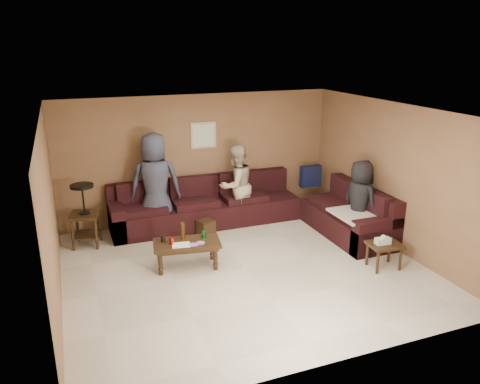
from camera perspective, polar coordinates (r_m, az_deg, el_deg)
The scene contains 10 objects.
room at distance 6.97m, azimuth 0.57°, elevation 2.94°, with size 5.60×5.50×2.50m.
sectional_sofa at distance 9.01m, azimuth 1.84°, elevation -2.46°, with size 4.65×2.90×0.97m.
coffee_table at distance 7.52m, azimuth -6.54°, elevation -6.48°, with size 1.12×0.69×0.72m.
end_table_left at distance 8.60m, azimuth -18.40°, elevation -2.57°, with size 0.60×0.60×1.13m.
side_table_right at distance 7.78m, azimuth 17.17°, elevation -6.36°, with size 0.54×0.46×0.56m.
waste_bin at distance 8.69m, azimuth -4.18°, elevation -4.45°, with size 0.27×0.27×0.32m, color #332111.
wall_art at distance 9.28m, azimuth -4.49°, elevation 6.92°, with size 0.52×0.04×0.52m.
person_left at distance 8.76m, azimuth -10.26°, elevation 0.98°, with size 0.93×0.61×1.91m, color #303343.
person_middle at distance 9.08m, azimuth -0.47°, elevation 0.82°, with size 0.77×0.60×1.58m, color tan.
person_right at distance 8.58m, azimuth 14.37°, elevation -1.10°, with size 0.73×0.48×1.50m, color black.
Camera 1 is at (-2.47, -6.26, 3.47)m, focal length 35.00 mm.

